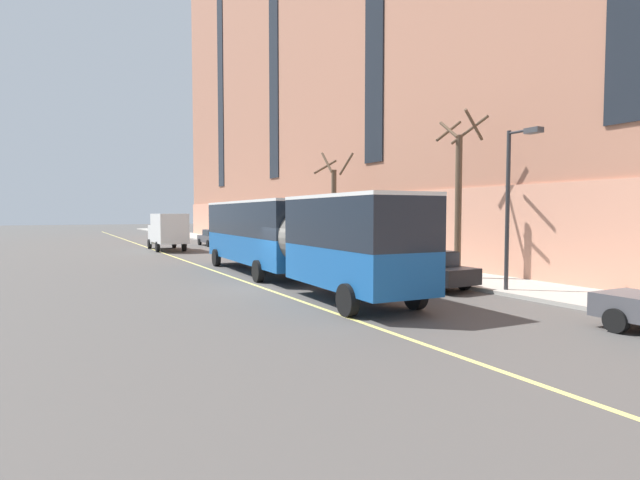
{
  "coord_description": "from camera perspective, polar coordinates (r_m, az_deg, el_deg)",
  "views": [
    {
      "loc": [
        -8.09,
        -19.06,
        3.1
      ],
      "look_at": [
        3.45,
        2.22,
        1.8
      ],
      "focal_mm": 28.0,
      "sensor_mm": 36.0,
      "label": 1
    }
  ],
  "objects": [
    {
      "name": "ground_plane",
      "position": [
        20.94,
        -5.44,
        -5.46
      ],
      "size": [
        260.0,
        260.0,
        0.0
      ],
      "primitive_type": "plane",
      "color": "#4C4947"
    },
    {
      "name": "sidewalk",
      "position": [
        27.94,
        8.9,
        -3.18
      ],
      "size": [
        4.01,
        160.0,
        0.15
      ],
      "primitive_type": "cube",
      "color": "#ADA89E",
      "rests_on": "ground"
    },
    {
      "name": "city_bus",
      "position": [
        22.78,
        -4.02,
        0.69
      ],
      "size": [
        3.57,
        19.26,
        3.73
      ],
      "color": "#19569E",
      "rests_on": "ground"
    },
    {
      "name": "parked_car_green_0",
      "position": [
        27.41,
        1.6,
        -1.78
      ],
      "size": [
        2.05,
        4.22,
        1.56
      ],
      "color": "#23603D",
      "rests_on": "ground"
    },
    {
      "name": "parked_car_darkgray_2",
      "position": [
        48.73,
        -12.17,
        0.28
      ],
      "size": [
        1.97,
        4.51,
        1.56
      ],
      "color": "#4C4C51",
      "rests_on": "ground"
    },
    {
      "name": "parked_car_black_4",
      "position": [
        21.34,
        11.74,
        -3.22
      ],
      "size": [
        2.11,
        4.86,
        1.56
      ],
      "color": "black",
      "rests_on": "ground"
    },
    {
      "name": "parked_car_black_5",
      "position": [
        33.53,
        -4.1,
        -0.9
      ],
      "size": [
        2.03,
        4.78,
        1.56
      ],
      "color": "black",
      "rests_on": "ground"
    },
    {
      "name": "box_truck",
      "position": [
        43.28,
        -17.01,
        1.14
      ],
      "size": [
        2.47,
        7.05,
        3.06
      ],
      "color": "silver",
      "rests_on": "ground"
    },
    {
      "name": "street_tree_mid_block",
      "position": [
        23.72,
        15.58,
        5.23
      ],
      "size": [
        1.94,
        2.14,
        7.49
      ],
      "color": "brown",
      "rests_on": "sidewalk"
    },
    {
      "name": "street_tree_far_uptown",
      "position": [
        32.83,
        1.59,
        3.95
      ],
      "size": [
        2.13,
        2.13,
        6.93
      ],
      "color": "brown",
      "rests_on": "sidewalk"
    },
    {
      "name": "street_lamp",
      "position": [
        20.32,
        21.22,
        5.25
      ],
      "size": [
        0.36,
        1.48,
        6.09
      ],
      "color": "#2D2D30",
      "rests_on": "sidewalk"
    },
    {
      "name": "lane_centerline",
      "position": [
        23.57,
        -9.14,
        -4.51
      ],
      "size": [
        0.16,
        140.0,
        0.01
      ],
      "primitive_type": "cube",
      "color": "#E0D66B",
      "rests_on": "ground"
    }
  ]
}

